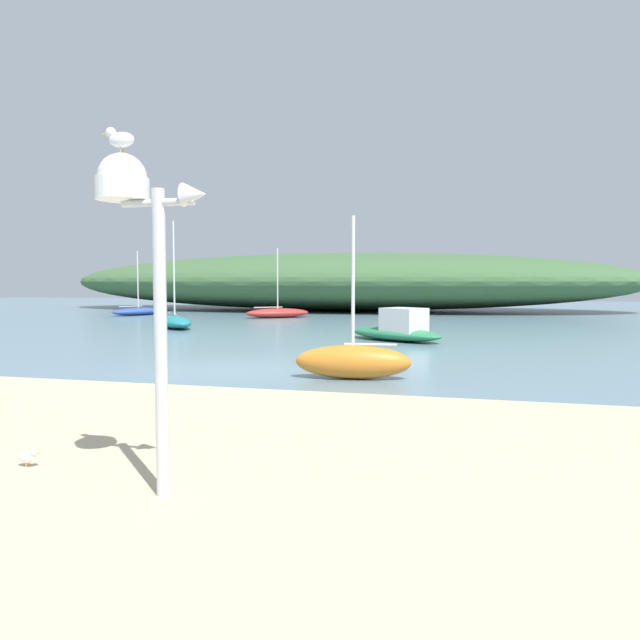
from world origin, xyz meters
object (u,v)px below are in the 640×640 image
object	(u,v)px
sailboat_far_right	(353,361)
seagull_upper_strand	(28,456)
sailboat_inner_mooring	(175,322)
motorboat_centre_water	(398,329)
seagull_on_radar	(120,138)
sailboat_east_reach	(138,311)
sailboat_far_left	(278,313)
mast_structure	(135,217)

from	to	relation	value
sailboat_far_right	seagull_upper_strand	xyz separation A→B (m)	(-2.05, -7.79, -0.09)
sailboat_inner_mooring	sailboat_far_right	distance (m)	16.86
motorboat_centre_water	sailboat_far_right	xyz separation A→B (m)	(0.04, -9.04, -0.02)
seagull_on_radar	sailboat_far_right	bearing A→B (deg)	85.90
seagull_on_radar	motorboat_centre_water	world-z (taller)	seagull_on_radar
seagull_upper_strand	sailboat_inner_mooring	bearing A→B (deg)	114.33
motorboat_centre_water	sailboat_east_reach	bearing A→B (deg)	145.49
sailboat_east_reach	seagull_upper_strand	size ratio (longest dim) A/B	14.97
sailboat_inner_mooring	seagull_upper_strand	bearing A→B (deg)	-65.67
sailboat_inner_mooring	seagull_upper_strand	size ratio (longest dim) A/B	17.82
seagull_on_radar	sailboat_far_left	xyz separation A→B (m)	(-8.49, 29.92, -3.22)
motorboat_centre_water	sailboat_far_right	bearing A→B (deg)	-89.75
mast_structure	sailboat_far_left	bearing A→B (deg)	106.08
sailboat_far_right	seagull_upper_strand	bearing A→B (deg)	-104.73
motorboat_centre_water	seagull_upper_strand	bearing A→B (deg)	-96.81
sailboat_east_reach	sailboat_inner_mooring	bearing A→B (deg)	-50.63
sailboat_inner_mooring	seagull_upper_strand	xyz separation A→B (m)	(9.20, -20.35, 0.01)
mast_structure	sailboat_far_left	size ratio (longest dim) A/B	0.74
mast_structure	sailboat_east_reach	size ratio (longest dim) A/B	0.74
sailboat_east_reach	motorboat_centre_water	xyz separation A→B (m)	(19.10, -13.13, 0.16)
seagull_on_radar	sailboat_east_reach	world-z (taller)	sailboat_east_reach
mast_structure	seagull_upper_strand	bearing A→B (deg)	166.14
seagull_upper_strand	sailboat_east_reach	bearing A→B (deg)	119.70
mast_structure	seagull_on_radar	bearing A→B (deg)	179.93
mast_structure	motorboat_centre_water	bearing A→B (deg)	88.65
mast_structure	sailboat_far_right	bearing A→B (deg)	86.88
mast_structure	seagull_on_radar	size ratio (longest dim) A/B	9.37
motorboat_centre_water	sailboat_far_right	distance (m)	9.04
mast_structure	seagull_upper_strand	xyz separation A→B (m)	(-1.60, 0.40, -2.48)
sailboat_far_left	sailboat_inner_mooring	bearing A→B (deg)	-103.38
seagull_on_radar	motorboat_centre_water	size ratio (longest dim) A/B	0.08
mast_structure	sailboat_far_right	size ratio (longest dim) A/B	0.86
seagull_on_radar	motorboat_centre_water	xyz separation A→B (m)	(0.55, 17.23, -3.09)
mast_structure	sailboat_inner_mooring	bearing A→B (deg)	117.51
mast_structure	motorboat_centre_water	size ratio (longest dim) A/B	0.74
motorboat_centre_water	sailboat_far_right	world-z (taller)	sailboat_far_right
seagull_on_radar	sailboat_far_left	distance (m)	31.26
mast_structure	sailboat_far_left	world-z (taller)	sailboat_far_left
sailboat_far_right	seagull_upper_strand	distance (m)	8.06
seagull_on_radar	sailboat_far_right	xyz separation A→B (m)	(0.59, 8.19, -3.12)
sailboat_inner_mooring	sailboat_far_left	size ratio (longest dim) A/B	1.19
sailboat_far_left	sailboat_far_right	xyz separation A→B (m)	(9.07, -21.73, 0.10)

